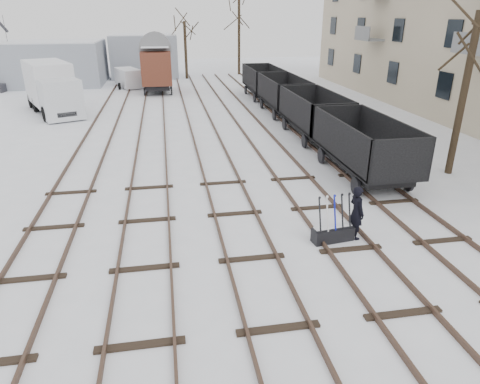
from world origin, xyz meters
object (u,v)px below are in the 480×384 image
Objects in this scene: ground_frame at (333,233)px; freight_wagon_a at (363,155)px; worker at (356,212)px; box_van_wagon at (157,65)px; panel_van at (129,78)px; lorry at (51,87)px.

freight_wagon_a is (3.33, 5.27, 0.66)m from ground_frame.
box_van_wagon reaches higher than worker.
worker is 0.28× the size of freight_wagon_a.
box_van_wagon is at bearing 110.40° from freight_wagon_a.
freight_wagon_a reaches higher than panel_van.
worker is at bearing -81.02° from lorry.
freight_wagon_a is 1.16× the size of box_van_wagon.
panel_van is (4.45, 10.86, -0.87)m from lorry.
lorry reaches higher than freight_wagon_a.
box_van_wagon is (-6.08, 28.46, 1.45)m from worker.
panel_van is (-8.82, 31.77, 0.04)m from worker.
lorry is 11.77m from panel_van.
freight_wagon_a is 24.88m from box_van_wagon.
freight_wagon_a is at bearing -69.11° from box_van_wagon.
worker is 0.22× the size of lorry.
box_van_wagon reaches higher than freight_wagon_a.
freight_wagon_a reaches higher than worker.
freight_wagon_a is 28.94m from panel_van.
ground_frame is 32.89m from panel_van.
worker is 5.78m from freight_wagon_a.
box_van_wagon reaches higher than ground_frame.
ground_frame is at bearing 86.50° from worker.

